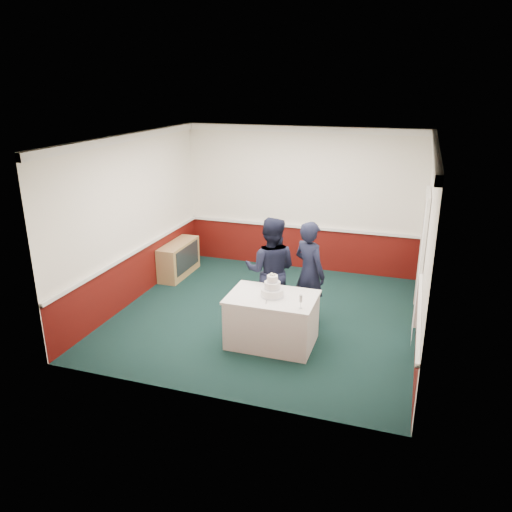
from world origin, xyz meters
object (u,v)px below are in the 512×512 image
(cake_knife, at_px, (266,301))
(person_man, at_px, (271,271))
(cake_table, at_px, (272,319))
(champagne_flute, at_px, (301,299))
(wedding_cake, at_px, (272,289))
(person_woman, at_px, (309,273))
(sideboard, at_px, (179,259))

(cake_knife, distance_m, person_man, 0.97)
(cake_table, distance_m, champagne_flute, 0.78)
(cake_table, xyz_separation_m, person_man, (-0.25, 0.74, 0.50))
(champagne_flute, height_order, person_man, person_man)
(cake_table, relative_size, wedding_cake, 3.63)
(champagne_flute, bearing_deg, person_man, 126.08)
(person_man, bearing_deg, cake_table, 100.86)
(person_man, bearing_deg, wedding_cake, 100.86)
(cake_knife, distance_m, person_woman, 1.17)
(cake_knife, bearing_deg, wedding_cake, 68.32)
(wedding_cake, bearing_deg, person_woman, 67.80)
(cake_table, bearing_deg, person_woman, 67.80)
(champagne_flute, bearing_deg, person_woman, 96.48)
(sideboard, relative_size, person_woman, 0.69)
(cake_table, distance_m, cake_knife, 0.44)
(cake_knife, xyz_separation_m, person_woman, (0.40, 1.10, 0.08))
(cake_knife, xyz_separation_m, person_man, (-0.22, 0.94, 0.11))
(sideboard, relative_size, wedding_cake, 3.30)
(cake_table, bearing_deg, cake_knife, -98.53)
(sideboard, distance_m, cake_table, 3.42)
(wedding_cake, distance_m, cake_knife, 0.23)
(person_woman, bearing_deg, cake_table, 102.07)
(cake_table, bearing_deg, champagne_flute, -29.25)
(cake_table, xyz_separation_m, wedding_cake, (-0.00, 0.00, 0.50))
(champagne_flute, distance_m, person_woman, 1.19)
(champagne_flute, xyz_separation_m, person_man, (-0.75, 1.02, -0.03))
(wedding_cake, relative_size, person_man, 0.20)
(wedding_cake, relative_size, cake_knife, 1.65)
(sideboard, bearing_deg, cake_knife, -42.10)
(champagne_flute, relative_size, person_man, 0.11)
(sideboard, distance_m, champagne_flute, 4.03)
(person_man, distance_m, person_woman, 0.63)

